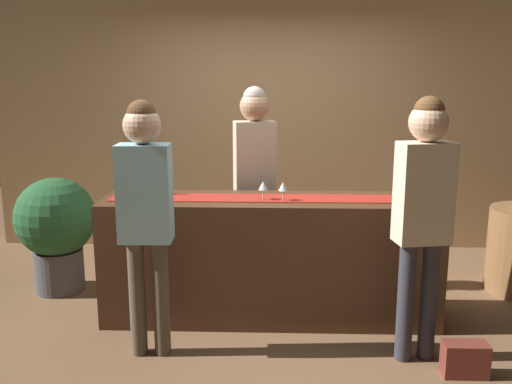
{
  "coord_description": "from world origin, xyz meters",
  "views": [
    {
      "loc": [
        0.03,
        -4.13,
        1.88
      ],
      "look_at": [
        -0.11,
        0.0,
        1.0
      ],
      "focal_mm": 39.28,
      "sensor_mm": 36.0,
      "label": 1
    }
  ],
  "objects_px": {
    "potted_plant_tall": "(56,226)",
    "wine_bottle_clear": "(140,181)",
    "bartender": "(254,165)",
    "handbag": "(465,359)",
    "wine_glass_near_customer": "(263,186)",
    "wine_bottle_green": "(417,183)",
    "customer_sipping": "(424,201)",
    "customer_browsing": "(145,201)",
    "wine_glass_mid_counter": "(283,187)"
  },
  "relations": [
    {
      "from": "wine_bottle_clear",
      "to": "bartender",
      "type": "bearing_deg",
      "value": 29.45
    },
    {
      "from": "wine_glass_mid_counter",
      "to": "bartender",
      "type": "bearing_deg",
      "value": 109.5
    },
    {
      "from": "wine_glass_near_customer",
      "to": "wine_glass_mid_counter",
      "type": "xyz_separation_m",
      "value": [
        0.15,
        -0.03,
        0.0
      ]
    },
    {
      "from": "wine_bottle_clear",
      "to": "customer_sipping",
      "type": "distance_m",
      "value": 2.12
    },
    {
      "from": "wine_glass_near_customer",
      "to": "wine_bottle_clear",
      "type": "bearing_deg",
      "value": 171.46
    },
    {
      "from": "wine_glass_mid_counter",
      "to": "customer_browsing",
      "type": "distance_m",
      "value": 1.05
    },
    {
      "from": "wine_glass_near_customer",
      "to": "handbag",
      "type": "height_order",
      "value": "wine_glass_near_customer"
    },
    {
      "from": "handbag",
      "to": "wine_glass_mid_counter",
      "type": "bearing_deg",
      "value": 146.25
    },
    {
      "from": "wine_bottle_clear",
      "to": "wine_glass_mid_counter",
      "type": "xyz_separation_m",
      "value": [
        1.1,
        -0.17,
        -0.01
      ]
    },
    {
      "from": "wine_bottle_green",
      "to": "handbag",
      "type": "relative_size",
      "value": 1.08
    },
    {
      "from": "customer_sipping",
      "to": "potted_plant_tall",
      "type": "bearing_deg",
      "value": 148.77
    },
    {
      "from": "bartender",
      "to": "customer_sipping",
      "type": "bearing_deg",
      "value": 120.24
    },
    {
      "from": "potted_plant_tall",
      "to": "handbag",
      "type": "height_order",
      "value": "potted_plant_tall"
    },
    {
      "from": "wine_bottle_green",
      "to": "potted_plant_tall",
      "type": "distance_m",
      "value": 3.04
    },
    {
      "from": "wine_bottle_clear",
      "to": "customer_sipping",
      "type": "relative_size",
      "value": 0.17
    },
    {
      "from": "wine_glass_mid_counter",
      "to": "wine_bottle_green",
      "type": "bearing_deg",
      "value": 8.21
    },
    {
      "from": "bartender",
      "to": "handbag",
      "type": "xyz_separation_m",
      "value": [
        1.38,
        -1.43,
        -1.0
      ]
    },
    {
      "from": "customer_sipping",
      "to": "wine_bottle_clear",
      "type": "bearing_deg",
      "value": 150.24
    },
    {
      "from": "wine_bottle_clear",
      "to": "handbag",
      "type": "xyz_separation_m",
      "value": [
        2.25,
        -0.94,
        -0.96
      ]
    },
    {
      "from": "wine_bottle_green",
      "to": "wine_glass_mid_counter",
      "type": "distance_m",
      "value": 1.03
    },
    {
      "from": "wine_glass_near_customer",
      "to": "potted_plant_tall",
      "type": "distance_m",
      "value": 1.94
    },
    {
      "from": "handbag",
      "to": "bartender",
      "type": "bearing_deg",
      "value": 134.07
    },
    {
      "from": "wine_glass_mid_counter",
      "to": "bartender",
      "type": "distance_m",
      "value": 0.7
    },
    {
      "from": "wine_bottle_clear",
      "to": "customer_browsing",
      "type": "height_order",
      "value": "customer_browsing"
    },
    {
      "from": "wine_bottle_green",
      "to": "bartender",
      "type": "bearing_deg",
      "value": 157.74
    },
    {
      "from": "wine_bottle_green",
      "to": "customer_browsing",
      "type": "distance_m",
      "value": 2.04
    },
    {
      "from": "bartender",
      "to": "customer_sipping",
      "type": "relative_size",
      "value": 1.02
    },
    {
      "from": "wine_glass_near_customer",
      "to": "customer_sipping",
      "type": "height_order",
      "value": "customer_sipping"
    },
    {
      "from": "bartender",
      "to": "potted_plant_tall",
      "type": "height_order",
      "value": "bartender"
    },
    {
      "from": "customer_sipping",
      "to": "handbag",
      "type": "relative_size",
      "value": 6.24
    },
    {
      "from": "wine_bottle_green",
      "to": "handbag",
      "type": "distance_m",
      "value": 1.33
    },
    {
      "from": "bartender",
      "to": "customer_sipping",
      "type": "distance_m",
      "value": 1.65
    },
    {
      "from": "wine_bottle_green",
      "to": "wine_bottle_clear",
      "type": "height_order",
      "value": "same"
    },
    {
      "from": "wine_glass_mid_counter",
      "to": "wine_bottle_clear",
      "type": "bearing_deg",
      "value": 171.19
    },
    {
      "from": "handbag",
      "to": "customer_sipping",
      "type": "bearing_deg",
      "value": 141.42
    },
    {
      "from": "wine_glass_mid_counter",
      "to": "handbag",
      "type": "distance_m",
      "value": 1.68
    },
    {
      "from": "customer_browsing",
      "to": "handbag",
      "type": "xyz_separation_m",
      "value": [
        2.05,
        -0.22,
        -0.96
      ]
    },
    {
      "from": "potted_plant_tall",
      "to": "wine_bottle_clear",
      "type": "bearing_deg",
      "value": -24.89
    },
    {
      "from": "wine_bottle_clear",
      "to": "wine_glass_near_customer",
      "type": "xyz_separation_m",
      "value": [
        0.96,
        -0.14,
        -0.01
      ]
    },
    {
      "from": "wine_bottle_green",
      "to": "customer_sipping",
      "type": "height_order",
      "value": "customer_sipping"
    },
    {
      "from": "wine_bottle_green",
      "to": "wine_glass_mid_counter",
      "type": "height_order",
      "value": "wine_bottle_green"
    },
    {
      "from": "customer_browsing",
      "to": "wine_bottle_green",
      "type": "bearing_deg",
      "value": 18.59
    },
    {
      "from": "bartender",
      "to": "potted_plant_tall",
      "type": "relative_size",
      "value": 1.76
    },
    {
      "from": "wine_bottle_clear",
      "to": "handbag",
      "type": "distance_m",
      "value": 2.62
    },
    {
      "from": "bartender",
      "to": "handbag",
      "type": "relative_size",
      "value": 6.35
    },
    {
      "from": "wine_bottle_clear",
      "to": "wine_glass_mid_counter",
      "type": "bearing_deg",
      "value": -8.81
    },
    {
      "from": "customer_sipping",
      "to": "handbag",
      "type": "distance_m",
      "value": 1.04
    },
    {
      "from": "wine_bottle_clear",
      "to": "wine_glass_near_customer",
      "type": "relative_size",
      "value": 2.1
    },
    {
      "from": "bartender",
      "to": "customer_browsing",
      "type": "bearing_deg",
      "value": 48.9
    },
    {
      "from": "wine_bottle_green",
      "to": "customer_sipping",
      "type": "xyz_separation_m",
      "value": [
        -0.14,
        -0.7,
        0.02
      ]
    }
  ]
}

